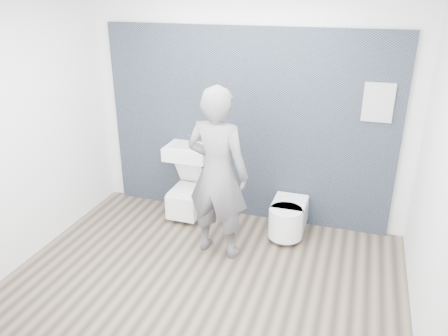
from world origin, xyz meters
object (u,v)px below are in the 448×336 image
(toilet_rounded, at_px, (288,217))
(visitor, at_px, (217,174))
(toilet_square, at_px, (188,199))
(washbasin, at_px, (188,152))

(toilet_rounded, height_order, visitor, visitor)
(toilet_rounded, bearing_deg, toilet_square, 176.88)
(toilet_square, distance_m, visitor, 1.16)
(toilet_rounded, xyz_separation_m, visitor, (-0.69, -0.58, 0.72))
(washbasin, distance_m, visitor, 0.96)
(washbasin, relative_size, toilet_rounded, 0.81)
(toilet_rounded, relative_size, visitor, 0.36)
(washbasin, bearing_deg, toilet_square, -90.00)
(toilet_square, xyz_separation_m, visitor, (0.64, -0.65, 0.71))
(toilet_square, distance_m, toilet_rounded, 1.33)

